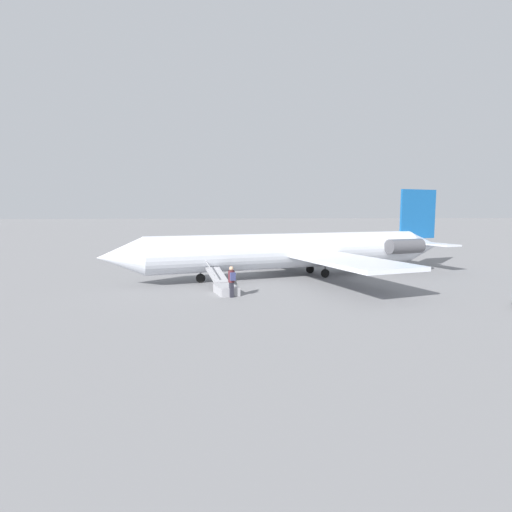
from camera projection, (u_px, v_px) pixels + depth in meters
ground_plane at (292, 277)px, 29.32m from camera, size 600.00×600.00×0.00m
airplane_main at (303, 250)px, 29.43m from camera, size 26.95×20.61×6.60m
boarding_stairs at (224, 287)px, 23.49m from camera, size 1.93×4.14×1.66m
passenger at (232, 280)px, 22.14m from camera, size 0.40×0.56×1.74m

